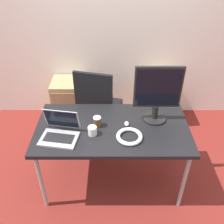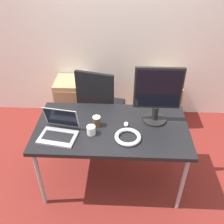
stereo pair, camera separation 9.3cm
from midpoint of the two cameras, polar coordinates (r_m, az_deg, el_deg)
The scene contains 12 objects.
ground_plane at distance 2.99m, azimuth -0.92°, elevation -15.00°, with size 14.00×14.00×0.00m, color maroon.
wall_back at distance 3.44m, azimuth -0.88°, elevation 18.60°, with size 10.00×0.05×2.60m.
desk at distance 2.48m, azimuth -1.08°, elevation -4.40°, with size 1.50×0.80×0.78m.
office_chair at distance 3.21m, azimuth -3.91°, elevation -0.57°, with size 0.58×0.62×1.10m.
cabinet_left at distance 3.69m, azimuth -10.42°, elevation 2.48°, with size 0.46×0.43×0.65m.
cabinet_right at distance 3.69m, azimuth 9.66°, elevation 2.51°, with size 0.46×0.43×0.65m.
laptop_center at distance 2.36m, azimuth -13.05°, elevation -4.49°, with size 0.37×0.34×0.25m.
monitor at distance 2.40m, azimuth 9.08°, elevation 4.14°, with size 0.45×0.24×0.58m.
mouse at distance 2.45m, azimuth 2.18°, elevation -2.70°, with size 0.04×0.07×0.03m.
coffee_cup_white at distance 2.34m, azimuth -5.77°, elevation -4.31°, with size 0.08×0.08×0.09m.
coffee_cup_brown at distance 2.43m, azimuth -4.62°, elevation -2.23°, with size 0.08×0.08×0.10m.
cable_coil at distance 2.31m, azimuth 2.73°, elevation -5.61°, with size 0.24×0.24×0.04m.
Camera 1 is at (-0.01, -1.89, 2.33)m, focal length 40.00 mm.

